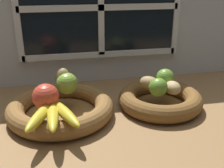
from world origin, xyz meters
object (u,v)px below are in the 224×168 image
(fruit_bowl_right, at_px, (160,99))
(pear_brown, at_px, (64,80))
(lime_near, at_px, (158,87))
(apple_green_back, at_px, (67,83))
(fruit_bowl_left, at_px, (61,108))
(lime_far, at_px, (165,78))
(apple_red_front, at_px, (46,97))
(potato_small, at_px, (173,88))
(banana_bunch_front, at_px, (53,114))
(potato_oblong, at_px, (149,83))

(fruit_bowl_right, bearing_deg, pear_brown, 168.44)
(lime_near, bearing_deg, apple_green_back, 164.30)
(fruit_bowl_left, bearing_deg, lime_near, -6.52)
(pear_brown, height_order, lime_far, pear_brown)
(apple_red_front, distance_m, potato_small, 0.41)
(fruit_bowl_right, relative_size, banana_bunch_front, 1.51)
(apple_red_front, relative_size, lime_far, 1.20)
(pear_brown, bearing_deg, fruit_bowl_right, -11.56)
(potato_small, bearing_deg, pear_brown, 164.81)
(fruit_bowl_right, distance_m, potato_small, 0.07)
(pear_brown, bearing_deg, potato_oblong, -7.87)
(apple_green_back, distance_m, banana_bunch_front, 0.18)
(fruit_bowl_left, height_order, apple_red_front, apple_red_front)
(fruit_bowl_right, relative_size, pear_brown, 3.44)
(pear_brown, relative_size, lime_near, 1.36)
(fruit_bowl_left, bearing_deg, banana_bunch_front, -99.84)
(fruit_bowl_left, relative_size, apple_red_front, 4.38)
(fruit_bowl_left, xyz_separation_m, apple_red_front, (-0.04, -0.06, 0.07))
(fruit_bowl_right, distance_m, lime_near, 0.08)
(apple_red_front, bearing_deg, potato_oblong, 13.45)
(fruit_bowl_right, bearing_deg, banana_bunch_front, -161.17)
(fruit_bowl_right, height_order, potato_small, potato_small)
(fruit_bowl_right, relative_size, potato_oblong, 3.97)
(fruit_bowl_right, xyz_separation_m, banana_bunch_front, (-0.36, -0.12, 0.05))
(banana_bunch_front, bearing_deg, potato_small, 13.43)
(apple_green_back, relative_size, lime_near, 1.16)
(fruit_bowl_left, height_order, apple_green_back, apple_green_back)
(apple_red_front, distance_m, apple_green_back, 0.12)
(fruit_bowl_left, distance_m, lime_far, 0.38)
(fruit_bowl_right, height_order, lime_near, lime_near)
(banana_bunch_front, height_order, potato_small, potato_small)
(pear_brown, bearing_deg, banana_bunch_front, -101.32)
(apple_red_front, bearing_deg, fruit_bowl_right, 8.49)
(pear_brown, bearing_deg, lime_far, -4.89)
(potato_small, relative_size, potato_oblong, 0.85)
(lime_near, distance_m, lime_far, 0.09)
(potato_oblong, bearing_deg, lime_near, -81.35)
(lime_near, bearing_deg, pear_brown, 161.15)
(banana_bunch_front, relative_size, potato_small, 3.07)
(fruit_bowl_left, xyz_separation_m, potato_oblong, (0.31, 0.03, 0.05))
(lime_near, bearing_deg, potato_small, 6.67)
(fruit_bowl_left, bearing_deg, lime_far, 5.60)
(fruit_bowl_left, xyz_separation_m, potato_small, (0.37, -0.03, 0.05))
(fruit_bowl_left, distance_m, potato_small, 0.37)
(fruit_bowl_right, bearing_deg, apple_red_front, -171.51)
(fruit_bowl_right, height_order, potato_oblong, potato_oblong)
(pear_brown, height_order, potato_small, pear_brown)
(pear_brown, xyz_separation_m, lime_far, (0.35, -0.03, -0.01))
(fruit_bowl_right, relative_size, lime_near, 4.66)
(fruit_bowl_left, xyz_separation_m, lime_near, (0.32, -0.04, 0.06))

